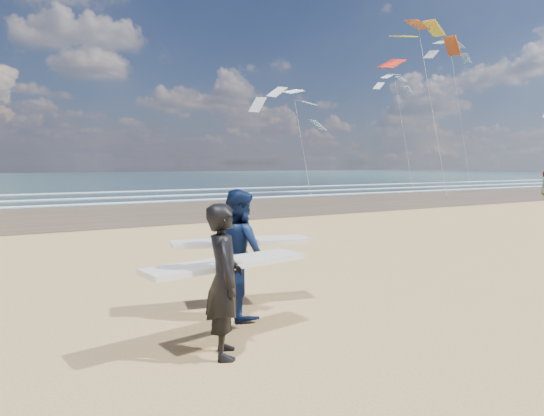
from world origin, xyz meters
TOP-DOWN VIEW (x-y plane):
  - wet_sand_strip at (20.00, 18.00)m, footprint 220.00×12.00m
  - ocean at (20.00, 72.00)m, footprint 220.00×100.00m
  - foam_breakers at (20.00, 28.10)m, footprint 220.00×11.70m
  - surfer_near at (-0.97, -0.22)m, footprint 2.25×1.17m
  - surfer_far at (-0.14, 1.06)m, footprint 2.26×1.31m
  - kite_0 at (23.42, 19.32)m, footprint 7.61×4.94m
  - kite_1 at (16.95, 25.91)m, footprint 6.73×4.84m
  - kite_2 at (37.17, 28.00)m, footprint 6.11×4.77m
  - kite_5 at (33.86, 32.23)m, footprint 5.02×4.65m

SIDE VIEW (x-z plane):
  - wet_sand_strip at x=20.00m, z-range 0.00..0.01m
  - ocean at x=20.00m, z-range 0.00..0.02m
  - foam_breakers at x=20.00m, z-range 0.02..0.08m
  - surfer_near at x=-0.97m, z-range 0.02..1.87m
  - surfer_far at x=-0.14m, z-range 0.01..1.94m
  - kite_1 at x=16.95m, z-range 0.81..10.03m
  - kite_5 at x=33.86m, z-range 0.34..13.11m
  - kite_0 at x=23.42m, z-range 1.46..15.21m
  - kite_2 at x=37.17m, z-range 0.83..16.93m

